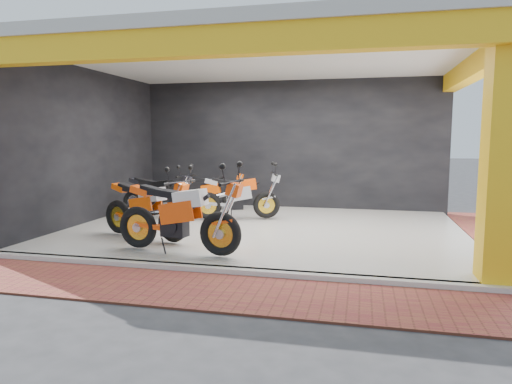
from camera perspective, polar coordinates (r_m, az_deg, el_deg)
ground at (r=7.74m, az=-1.99°, el=-8.03°), size 80.00×80.00×0.00m
showroom_floor at (r=9.62m, az=1.13°, el=-4.77°), size 8.00×6.00×0.10m
showroom_ceiling at (r=9.56m, az=1.18°, el=16.56°), size 8.40×6.40×0.20m
back_wall at (r=12.48m, az=4.12°, el=5.73°), size 8.20×0.20×3.50m
left_wall at (r=11.03m, az=-20.26°, el=5.19°), size 0.20×6.20×3.50m
corner_column at (r=6.72m, az=28.68°, el=4.01°), size 0.50×0.50×3.50m
header_beam_front at (r=6.65m, az=-4.47°, el=18.23°), size 8.40×0.30×0.40m
header_beam_right at (r=9.53m, az=26.20°, el=14.08°), size 0.30×6.40×0.40m
floor_kerb at (r=6.78m, az=-4.27°, el=-9.75°), size 8.00×0.20×0.10m
paver_front at (r=6.09m, az=-6.51°, el=-12.07°), size 9.00×1.40×0.03m
moto_hero at (r=7.15m, az=-4.49°, el=-2.55°), size 2.45×1.17×1.44m
moto_row_a at (r=8.22m, az=-10.43°, el=-1.80°), size 2.33×1.48×1.33m
moto_row_b at (r=10.57m, az=-9.55°, el=-0.17°), size 2.11×1.09×1.23m
moto_row_c at (r=10.50m, az=1.33°, el=-0.01°), size 2.21×1.35×1.27m
moto_row_d at (r=11.86m, az=-2.91°, el=0.49°), size 2.00×1.09×1.16m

